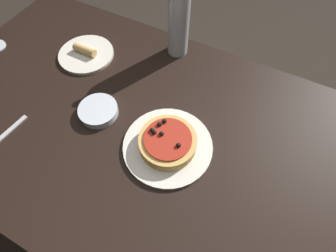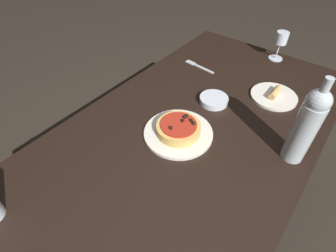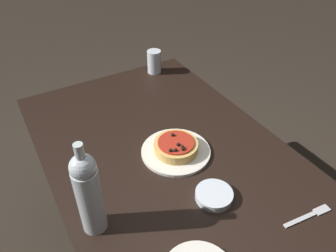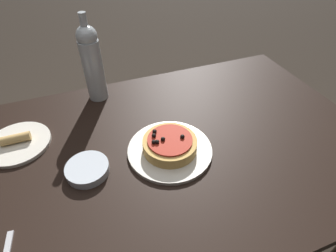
# 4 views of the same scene
# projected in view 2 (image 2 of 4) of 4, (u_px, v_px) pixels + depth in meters

# --- Properties ---
(ground_plane) EXTENTS (14.00, 14.00, 0.00)m
(ground_plane) POSITION_uv_depth(u_px,v_px,m) (187.00, 211.00, 1.56)
(ground_plane) COLOR #2D261E
(dining_table) EXTENTS (1.58, 0.88, 0.71)m
(dining_table) POSITION_uv_depth(u_px,v_px,m) (195.00, 138.00, 1.12)
(dining_table) COLOR black
(dining_table) RESTS_ON ground_plane
(dinner_plate) EXTENTS (0.27, 0.27, 0.01)m
(dinner_plate) POSITION_uv_depth(u_px,v_px,m) (178.00, 133.00, 1.02)
(dinner_plate) COLOR silver
(dinner_plate) RESTS_ON dining_table
(pizza) EXTENTS (0.17, 0.17, 0.05)m
(pizza) POSITION_uv_depth(u_px,v_px,m) (179.00, 128.00, 1.01)
(pizza) COLOR tan
(pizza) RESTS_ON dinner_plate
(wine_glass) EXTENTS (0.08, 0.08, 0.15)m
(wine_glass) POSITION_uv_depth(u_px,v_px,m) (281.00, 40.00, 1.38)
(wine_glass) COLOR silver
(wine_glass) RESTS_ON dining_table
(wine_bottle) EXTENTS (0.08, 0.08, 0.33)m
(wine_bottle) POSITION_uv_depth(u_px,v_px,m) (306.00, 125.00, 0.84)
(wine_bottle) COLOR #B2BCC1
(wine_bottle) RESTS_ON dining_table
(side_bowl) EXTENTS (0.13, 0.13, 0.03)m
(side_bowl) POSITION_uv_depth(u_px,v_px,m) (214.00, 100.00, 1.16)
(side_bowl) COLOR silver
(side_bowl) RESTS_ON dining_table
(fork) EXTENTS (0.04, 0.18, 0.00)m
(fork) POSITION_uv_depth(u_px,v_px,m) (198.00, 66.00, 1.39)
(fork) COLOR #B7B7BC
(fork) RESTS_ON dining_table
(side_plate) EXTENTS (0.21, 0.21, 0.04)m
(side_plate) POSITION_uv_depth(u_px,v_px,m) (274.00, 96.00, 1.19)
(side_plate) COLOR silver
(side_plate) RESTS_ON dining_table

